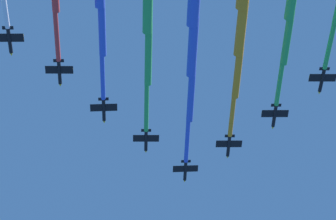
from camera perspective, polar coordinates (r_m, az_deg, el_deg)
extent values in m
cylinder|color=black|center=(219.52, 1.52, -5.21)|extent=(8.34, 5.62, 1.18)
cone|color=#EAB70C|center=(222.93, 1.46, -6.17)|extent=(1.69, 1.63, 1.12)
cylinder|color=black|center=(216.37, 1.58, -4.28)|extent=(0.97, 1.07, 0.89)
ellipsoid|color=black|center=(221.19, 1.48, -5.51)|extent=(2.05, 1.67, 0.74)
cube|color=black|center=(219.12, 1.53, -5.12)|extent=(6.61, 8.59, 0.80)
cube|color=#EAB70C|center=(218.80, 0.52, -5.13)|extent=(2.34, 1.78, 0.15)
cube|color=#EAB70C|center=(219.61, 2.53, -5.07)|extent=(2.34, 1.78, 0.15)
cube|color=black|center=(217.01, 1.57, -4.47)|extent=(2.58, 3.31, 0.35)
cube|color=#EAB70C|center=(217.72, 1.54, -4.31)|extent=(1.34, 0.95, 1.90)
cylinder|color=blue|center=(210.66, 1.69, -2.47)|extent=(17.66, 11.35, 1.51)
cylinder|color=blue|center=(200.32, 2.01, 1.32)|extent=(18.05, 12.00, 2.26)
cylinder|color=blue|center=(190.87, 2.16, 5.49)|extent=(18.43, 12.64, 3.01)
cylinder|color=black|center=(211.94, -1.92, -2.58)|extent=(8.31, 5.60, 1.14)
cone|color=#EAB70C|center=(215.19, -1.94, -3.62)|extent=(1.67, 1.60, 1.08)
cylinder|color=black|center=(208.95, -1.91, -1.57)|extent=(0.95, 1.04, 0.86)
ellipsoid|color=black|center=(213.56, -1.93, -2.91)|extent=(2.03, 1.65, 0.71)
cube|color=black|center=(211.56, -1.92, -2.47)|extent=(6.63, 8.60, 0.46)
cube|color=#EAB70C|center=(211.58, -2.96, -2.46)|extent=(2.34, 1.78, 0.13)
cube|color=#EAB70C|center=(211.71, -0.88, -2.46)|extent=(2.34, 1.78, 0.13)
cube|color=black|center=(209.56, -1.91, -1.78)|extent=(2.59, 3.31, 0.22)
cube|color=#EAB70C|center=(210.30, -1.91, -1.62)|extent=(1.30, 0.88, 1.90)
cylinder|color=green|center=(203.28, -1.87, 0.48)|extent=(18.56, 11.89, 1.45)
cylinder|color=green|center=(193.12, -1.71, 4.79)|extent=(18.93, 12.51, 2.18)
cylinder|color=green|center=(184.15, -1.76, 9.55)|extent=(19.30, 13.14, 2.91)
cylinder|color=black|center=(212.10, 5.30, -3.05)|extent=(8.33, 5.56, 1.14)
cone|color=#EAB70C|center=(215.35, 5.19, -4.08)|extent=(1.67, 1.59, 1.08)
cylinder|color=black|center=(209.11, 5.41, -2.05)|extent=(0.95, 1.04, 0.85)
ellipsoid|color=black|center=(213.72, 5.24, -3.37)|extent=(2.03, 1.64, 0.71)
cube|color=black|center=(211.72, 5.31, -2.94)|extent=(6.60, 8.60, 0.44)
cube|color=#EAB70C|center=(211.28, 4.27, -2.94)|extent=(2.34, 1.78, 0.13)
cube|color=#EAB70C|center=(212.34, 6.34, -2.93)|extent=(2.34, 1.78, 0.13)
cube|color=black|center=(209.72, 5.38, -2.26)|extent=(2.58, 3.32, 0.21)
cube|color=#EAB70C|center=(210.45, 5.36, -2.09)|extent=(1.30, 0.87, 1.90)
cylinder|color=orange|center=(204.29, 5.59, -0.33)|extent=(15.76, 10.13, 1.45)
cylinder|color=orange|center=(195.63, 6.06, 3.21)|extent=(16.13, 10.75, 2.17)
cylinder|color=orange|center=(187.68, 6.36, 7.07)|extent=(16.49, 11.37, 2.90)
cylinder|color=black|center=(204.97, -5.60, 0.10)|extent=(8.34, 5.64, 1.20)
cone|color=#EAB70C|center=(208.03, -5.56, -1.01)|extent=(1.70, 1.64, 1.14)
cylinder|color=black|center=(202.16, -5.63, 1.18)|extent=(0.98, 1.08, 0.90)
ellipsoid|color=black|center=(206.53, -5.58, -0.26)|extent=(2.05, 1.68, 0.75)
cube|color=black|center=(204.61, -5.60, 0.21)|extent=(6.62, 8.58, 0.91)
cube|color=#EAB70C|center=(204.72, -6.68, 0.19)|extent=(2.34, 1.79, 0.16)
cube|color=#EAB70C|center=(204.68, -4.52, 0.25)|extent=(2.34, 1.79, 0.16)
cube|color=black|center=(202.73, -5.63, 0.95)|extent=(2.58, 3.31, 0.39)
cube|color=#EAB70C|center=(203.50, -5.63, 1.11)|extent=(1.35, 0.97, 1.90)
cylinder|color=blue|center=(197.47, -5.70, 3.11)|extent=(16.43, 10.66, 1.52)
cylinder|color=blue|center=(189.12, -5.73, 7.11)|extent=(16.82, 11.32, 2.28)
cylinder|color=black|center=(207.41, 9.24, -0.42)|extent=(8.35, 5.52, 1.14)
cone|color=#EAB70C|center=(210.45, 9.08, -1.52)|extent=(1.67, 1.59, 1.08)
cylinder|color=black|center=(204.62, 9.40, 0.64)|extent=(0.95, 1.04, 0.85)
ellipsoid|color=black|center=(208.96, 9.16, -0.78)|extent=(2.04, 1.63, 0.71)
cube|color=black|center=(207.05, 9.26, -0.31)|extent=(6.56, 8.62, 0.44)
cube|color=#EAB70C|center=(206.37, 8.21, -0.30)|extent=(2.34, 1.77, 0.12)
cube|color=#EAB70C|center=(207.92, 10.30, -0.30)|extent=(2.34, 1.77, 0.12)
cube|color=black|center=(205.19, 9.37, 0.42)|extent=(2.56, 3.32, 0.21)
cube|color=#EAB70C|center=(205.94, 9.33, 0.57)|extent=(1.30, 0.87, 1.90)
cylinder|color=green|center=(200.19, 9.67, 2.44)|extent=(15.70, 9.99, 1.45)
cylinder|color=green|center=(192.32, 10.31, 6.15)|extent=(16.07, 10.61, 2.17)
cylinder|color=black|center=(201.43, -9.41, 3.34)|extent=(8.29, 5.66, 1.15)
cone|color=#EAB70C|center=(204.25, -9.33, 2.16)|extent=(1.68, 1.61, 1.10)
cylinder|color=black|center=(198.85, -9.49, 4.48)|extent=(0.96, 1.05, 0.87)
ellipsoid|color=black|center=(202.91, -9.37, 2.95)|extent=(2.04, 1.67, 0.72)
cube|color=black|center=(201.09, -9.42, 3.46)|extent=(6.67, 8.58, 0.57)
cube|color=#EAB70C|center=(201.56, -10.51, 3.47)|extent=(2.33, 1.80, 0.14)
cube|color=#EAB70C|center=(200.80, -8.33, 3.48)|extent=(2.33, 1.80, 0.14)
cube|color=black|center=(199.37, -9.48, 4.25)|extent=(2.60, 3.31, 0.26)
cube|color=#EAB70C|center=(200.17, -9.45, 4.39)|extent=(1.31, 0.91, 1.90)
cylinder|color=red|center=(194.42, -9.64, 6.61)|extent=(16.99, 11.12, 1.47)
cylinder|color=black|center=(205.81, 13.24, 2.62)|extent=(8.29, 5.67, 1.16)
cone|color=#EAB70C|center=(208.57, 12.99, 1.48)|extent=(1.68, 1.62, 1.10)
cylinder|color=black|center=(203.30, 13.48, 3.73)|extent=(0.96, 1.05, 0.87)
ellipsoid|color=black|center=(207.25, 13.11, 2.25)|extent=(2.04, 1.67, 0.72)
cube|color=black|center=(205.48, 13.27, 2.74)|extent=(6.67, 8.58, 0.60)
cube|color=#EAB70C|center=(204.44, 12.23, 2.77)|extent=(2.33, 1.80, 0.14)
cube|color=#EAB70C|center=(206.71, 14.29, 2.74)|extent=(2.33, 1.80, 0.14)
cube|color=black|center=(203.81, 13.43, 3.50)|extent=(2.60, 3.31, 0.27)
cube|color=#EAB70C|center=(204.56, 13.36, 3.65)|extent=(1.31, 0.92, 1.90)
cylinder|color=green|center=(199.27, 13.89, 5.64)|extent=(15.81, 10.41, 1.47)
cylinder|color=black|center=(195.66, -13.61, 5.99)|extent=(8.34, 5.55, 1.15)
cone|color=#EAB70C|center=(198.25, -13.44, 4.74)|extent=(1.68, 1.60, 1.09)
cylinder|color=black|center=(193.32, -13.77, 7.19)|extent=(0.96, 1.05, 0.86)
ellipsoid|color=black|center=(197.06, -13.52, 5.56)|extent=(2.04, 1.65, 0.72)
cube|color=black|center=(195.35, -13.63, 6.12)|extent=(6.58, 8.61, 0.55)
cube|color=#EAB70C|center=(194.75, -12.50, 6.16)|extent=(2.34, 1.77, 0.13)
cube|color=black|center=(193.79, -13.74, 6.95)|extent=(2.57, 3.32, 0.26)
cube|color=#EAB70C|center=(194.60, -13.70, 7.09)|extent=(1.31, 0.89, 1.90)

